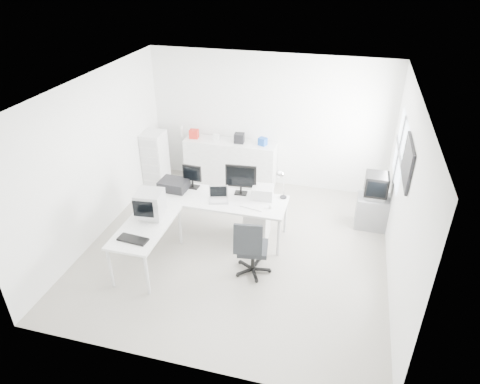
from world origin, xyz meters
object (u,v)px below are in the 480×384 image
(drawer_pedestal, at_px, (257,224))
(laptop, at_px, (219,195))
(lcd_monitor_large, at_px, (241,179))
(laser_printer, at_px, (263,192))
(crt_monitor, at_px, (150,206))
(tv_cabinet, at_px, (372,212))
(crt_tv, at_px, (376,186))
(filing_cabinet, at_px, (155,159))
(lcd_monitor_small, at_px, (192,177))
(office_chair, at_px, (253,246))
(main_desk, at_px, (218,216))
(side_desk, at_px, (147,245))
(sideboard, at_px, (230,163))
(inkjet_printer, at_px, (174,185))

(drawer_pedestal, relative_size, laptop, 1.59)
(lcd_monitor_large, bearing_deg, laptop, -135.06)
(laser_printer, height_order, crt_monitor, crt_monitor)
(lcd_monitor_large, height_order, tv_cabinet, lcd_monitor_large)
(crt_tv, xyz_separation_m, filing_cabinet, (-4.50, 0.47, -0.23))
(drawer_pedestal, distance_m, crt_monitor, 1.91)
(lcd_monitor_large, relative_size, crt_monitor, 1.34)
(lcd_monitor_small, bearing_deg, office_chair, -34.97)
(laptop, distance_m, tv_cabinet, 2.87)
(crt_tv, relative_size, filing_cabinet, 0.41)
(office_chair, height_order, tv_cabinet, office_chair)
(lcd_monitor_large, bearing_deg, lcd_monitor_small, 175.55)
(main_desk, xyz_separation_m, laser_printer, (0.75, 0.22, 0.48))
(main_desk, xyz_separation_m, side_desk, (-0.85, -1.10, 0.00))
(laptop, relative_size, filing_cabinet, 0.31)
(laser_printer, distance_m, crt_tv, 2.04)
(sideboard, bearing_deg, side_desk, -99.92)
(main_desk, xyz_separation_m, crt_monitor, (-0.85, -0.85, 0.58))
(office_chair, bearing_deg, crt_monitor, 171.26)
(inkjet_printer, bearing_deg, sideboard, 77.46)
(laptop, bearing_deg, laser_printer, 7.48)
(inkjet_printer, height_order, sideboard, sideboard)
(main_desk, height_order, drawer_pedestal, main_desk)
(tv_cabinet, bearing_deg, crt_tv, 0.00)
(lcd_monitor_small, height_order, lcd_monitor_large, lcd_monitor_large)
(tv_cabinet, relative_size, crt_tv, 1.22)
(main_desk, relative_size, laptop, 6.37)
(inkjet_printer, xyz_separation_m, office_chair, (1.69, -0.96, -0.33))
(inkjet_printer, height_order, office_chair, office_chair)
(lcd_monitor_large, bearing_deg, tv_cabinet, 12.86)
(side_desk, distance_m, sideboard, 3.07)
(tv_cabinet, distance_m, sideboard, 3.13)
(laptop, height_order, office_chair, office_chair)
(drawer_pedestal, relative_size, inkjet_printer, 1.22)
(side_desk, height_order, office_chair, office_chair)
(filing_cabinet, bearing_deg, main_desk, -37.95)
(laptop, xyz_separation_m, filing_cabinet, (-1.90, 1.54, -0.27))
(lcd_monitor_small, height_order, crt_monitor, lcd_monitor_small)
(crt_tv, bearing_deg, inkjet_printer, -166.09)
(main_desk, bearing_deg, crt_monitor, -135.00)
(crt_monitor, height_order, office_chair, crt_monitor)
(lcd_monitor_large, bearing_deg, office_chair, -70.84)
(office_chair, bearing_deg, crt_tv, 37.04)
(crt_tv, bearing_deg, side_desk, -149.45)
(laptop, relative_size, sideboard, 0.19)
(drawer_pedestal, xyz_separation_m, lcd_monitor_small, (-1.25, 0.20, 0.67))
(side_desk, xyz_separation_m, drawer_pedestal, (1.55, 1.15, -0.08))
(drawer_pedestal, distance_m, laser_printer, 0.58)
(side_desk, bearing_deg, main_desk, 52.31)
(side_desk, xyz_separation_m, laptop, (0.90, 1.00, 0.50))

